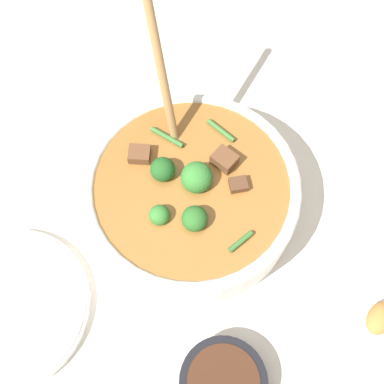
# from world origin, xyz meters

# --- Properties ---
(ground_plane) EXTENTS (4.00, 4.00, 0.00)m
(ground_plane) POSITION_xyz_m (0.00, 0.00, 0.00)
(ground_plane) COLOR silver
(stew_bowl) EXTENTS (0.33, 0.30, 0.28)m
(stew_bowl) POSITION_xyz_m (0.00, -0.00, 0.05)
(stew_bowl) COLOR white
(stew_bowl) RESTS_ON ground_plane
(condiment_bowl) EXTENTS (0.11, 0.11, 0.03)m
(condiment_bowl) POSITION_xyz_m (-0.22, 0.12, 0.02)
(condiment_bowl) COLOR black
(condiment_bowl) RESTS_ON ground_plane
(empty_plate) EXTENTS (0.22, 0.22, 0.02)m
(empty_plate) POSITION_xyz_m (0.03, 0.29, 0.01)
(empty_plate) COLOR white
(empty_plate) RESTS_ON ground_plane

